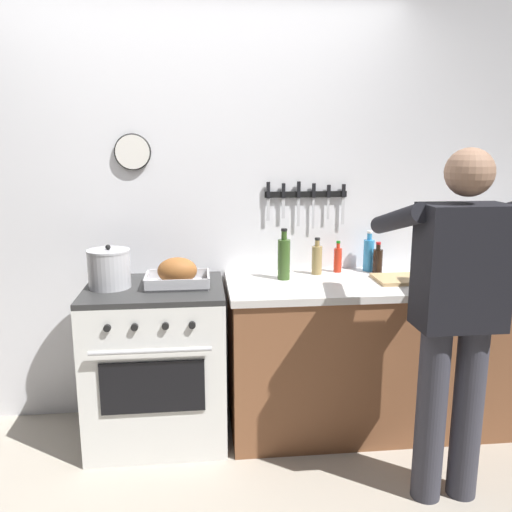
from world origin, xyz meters
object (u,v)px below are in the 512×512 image
object	(u,v)px
person_cook	(456,306)
stock_pot	(109,269)
bottle_olive_oil	(284,258)
cutting_board	(406,279)
bottle_hot_sauce	(338,259)
stove	(157,362)
bottle_soy_sauce	(378,260)
roasting_pan	(177,274)
bottle_dish_soap	(369,254)
bottle_vinegar	(317,259)

from	to	relation	value
person_cook	stock_pot	distance (m)	1.78
stock_pot	bottle_olive_oil	size ratio (longest dim) A/B	0.80
cutting_board	bottle_hot_sauce	world-z (taller)	bottle_hot_sauce
cutting_board	bottle_hot_sauce	size ratio (longest dim) A/B	1.86
stove	bottle_olive_oil	size ratio (longest dim) A/B	3.02
bottle_soy_sauce	bottle_olive_oil	distance (m)	0.60
roasting_pan	bottle_dish_soap	size ratio (longest dim) A/B	1.41
roasting_pan	cutting_board	distance (m)	1.31
bottle_dish_soap	stock_pot	bearing A→B (deg)	-171.71
person_cook	bottle_dish_soap	distance (m)	0.92
person_cook	bottle_dish_soap	xyz separation A→B (m)	(-0.12, 0.91, 0.05)
bottle_hot_sauce	bottle_soy_sauce	bearing A→B (deg)	-13.71
bottle_olive_oil	bottle_hot_sauce	world-z (taller)	bottle_olive_oil
roasting_pan	bottle_hot_sauce	world-z (taller)	bottle_hot_sauce
stock_pot	bottle_vinegar	size ratio (longest dim) A/B	1.07
stove	bottle_vinegar	world-z (taller)	bottle_vinegar
person_cook	stock_pot	size ratio (longest dim) A/B	6.95
stove	bottle_soy_sauce	distance (m)	1.44
roasting_pan	bottle_olive_oil	size ratio (longest dim) A/B	1.18
stove	bottle_dish_soap	size ratio (longest dim) A/B	3.60
person_cook	bottle_hot_sauce	size ratio (longest dim) A/B	8.56
bottle_soy_sauce	bottle_hot_sauce	distance (m)	0.24
stove	bottle_soy_sauce	xyz separation A→B (m)	(1.33, 0.16, 0.53)
cutting_board	bottle_dish_soap	xyz separation A→B (m)	(-0.14, 0.26, 0.09)
bottle_vinegar	bottle_dish_soap	distance (m)	0.34
stock_pot	bottle_dish_soap	distance (m)	1.55
person_cook	roasting_pan	bearing A→B (deg)	54.06
stove	bottle_vinegar	bearing A→B (deg)	10.82
roasting_pan	bottle_vinegar	xyz separation A→B (m)	(0.83, 0.18, 0.02)
stove	bottle_soy_sauce	world-z (taller)	bottle_soy_sauce
bottle_vinegar	bottle_dish_soap	size ratio (longest dim) A/B	0.89
stove	bottle_dish_soap	world-z (taller)	bottle_dish_soap
stock_pot	bottle_hot_sauce	distance (m)	1.35
person_cook	cutting_board	bearing A→B (deg)	-10.48
stock_pot	cutting_board	size ratio (longest dim) A/B	0.66
bottle_soy_sauce	stock_pot	bearing A→B (deg)	-174.34
bottle_soy_sauce	bottle_vinegar	world-z (taller)	bottle_vinegar
roasting_pan	bottle_soy_sauce	xyz separation A→B (m)	(1.20, 0.16, 0.01)
person_cook	cutting_board	distance (m)	0.65
person_cook	stock_pot	world-z (taller)	person_cook
person_cook	bottle_dish_soap	world-z (taller)	person_cook
roasting_pan	bottle_soy_sauce	size ratio (longest dim) A/B	1.83
bottle_dish_soap	bottle_vinegar	bearing A→B (deg)	-171.74
bottle_vinegar	bottle_hot_sauce	bearing A→B (deg)	15.16
stove	roasting_pan	bearing A→B (deg)	0.62
stove	bottle_vinegar	distance (m)	1.11
bottle_dish_soap	bottle_hot_sauce	bearing A→B (deg)	-176.77
bottle_olive_oil	bottle_hot_sauce	xyz separation A→B (m)	(0.36, 0.14, -0.04)
cutting_board	bottle_soy_sauce	size ratio (longest dim) A/B	1.87
cutting_board	roasting_pan	bearing A→B (deg)	178.80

